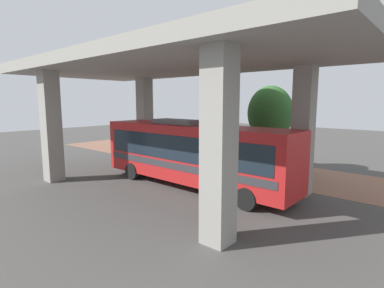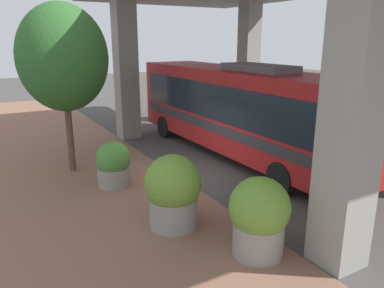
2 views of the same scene
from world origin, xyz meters
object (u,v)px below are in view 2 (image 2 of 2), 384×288
(planter_front, at_px, (259,216))
(street_tree_near, at_px, (63,58))
(bus, at_px, (237,107))
(planter_back, at_px, (173,191))
(fire_hydrant, at_px, (172,180))
(planter_middle, at_px, (114,165))

(planter_front, relative_size, street_tree_near, 0.31)
(bus, relative_size, planter_back, 6.32)
(fire_hydrant, height_order, planter_front, planter_front)
(bus, xyz_separation_m, planter_front, (-3.86, -6.00, -1.08))
(planter_front, relative_size, planter_back, 0.95)
(planter_back, xyz_separation_m, street_tree_near, (-1.21, 5.42, 2.96))
(bus, bearing_deg, street_tree_near, 166.64)
(fire_hydrant, bearing_deg, bus, 29.21)
(street_tree_near, bearing_deg, fire_hydrant, -60.49)
(fire_hydrant, distance_m, planter_front, 3.80)
(fire_hydrant, relative_size, planter_middle, 0.63)
(bus, bearing_deg, planter_middle, -172.35)
(bus, distance_m, planter_back, 6.37)
(planter_front, distance_m, street_tree_near, 8.32)
(bus, bearing_deg, fire_hydrant, -150.79)
(planter_front, xyz_separation_m, planter_back, (-0.99, 2.02, 0.04))
(fire_hydrant, distance_m, planter_middle, 2.00)
(planter_back, bearing_deg, planter_front, -63.84)
(planter_front, xyz_separation_m, street_tree_near, (-2.20, 7.44, 3.00))
(bus, xyz_separation_m, street_tree_near, (-6.06, 1.44, 1.91))
(bus, distance_m, fire_hydrant, 4.81)
(bus, relative_size, street_tree_near, 2.06)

